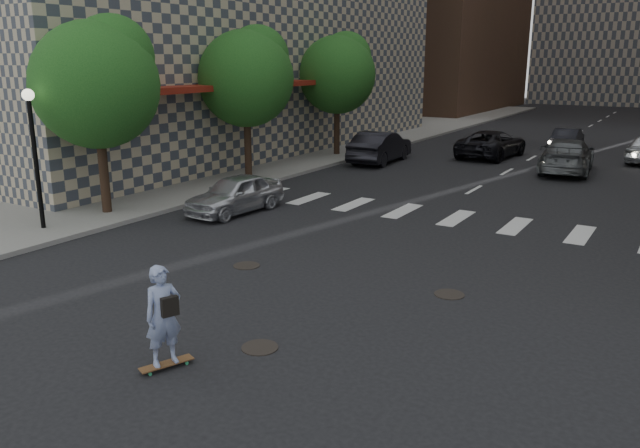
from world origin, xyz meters
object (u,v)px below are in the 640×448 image
Objects in this scene: lamppost at (33,139)px; skateboarder at (163,316)px; tree_a at (100,79)px; traffic_car_a at (380,147)px; tree_b at (249,74)px; traffic_car_c at (492,144)px; tree_c at (339,71)px; traffic_car_e at (568,139)px; silver_sedan at (235,194)px; traffic_car_b at (567,156)px.

lamppost reaches higher than skateboarder.
traffic_car_a is (2.95, 15.22, -3.83)m from tree_a.
traffic_car_c is (7.43, 12.06, -3.91)m from tree_b.
tree_b is (0.05, 10.64, 1.71)m from lamppost.
tree_c reaches higher than traffic_car_e.
traffic_car_c is at bearing 58.67° from traffic_car_e.
traffic_car_e is (10.50, 28.01, -2.28)m from lamppost.
tree_c is 1.66× the size of traffic_car_e.
traffic_car_c is at bearing 58.36° from tree_b.
silver_sedan is 23.85m from traffic_car_e.
lamppost is 2.25× the size of skateboarder.
tree_a is 1.24× the size of traffic_car_c.
skateboarder is at bearing -36.25° from tree_a.
traffic_car_b is (11.89, 17.22, -3.84)m from tree_a.
tree_b is 1.00× the size of tree_c.
tree_b is 1.66× the size of traffic_car_e.
traffic_car_b is at bearing 58.98° from lamppost.
tree_a is 1.67× the size of silver_sedan.
traffic_car_e is (-1.44, 8.15, -0.15)m from traffic_car_b.
tree_b is at bearing 89.75° from lamppost.
traffic_car_a is 0.93× the size of traffic_car_c.
tree_b is at bearing 90.00° from tree_a.
traffic_car_b is 1.05× the size of traffic_car_c.
traffic_car_b is at bearing 5.86° from tree_c.
traffic_car_e is (7.50, 10.15, -0.17)m from traffic_car_a.
tree_a is 27.73m from traffic_car_e.
traffic_car_b is (8.42, 14.66, 0.13)m from silver_sedan.
tree_b is 18.36m from skateboarder.
lamppost reaches higher than traffic_car_e.
silver_sedan is 12.66m from traffic_car_a.
tree_a reaches higher than lamppost.
skateboarder is 32.52m from traffic_car_e.
traffic_car_b is (11.89, 9.22, -3.84)m from tree_b.
tree_b is 3.47× the size of skateboarder.
tree_c is 3.47× the size of skateboarder.
tree_a is at bearing -90.00° from tree_c.
traffic_car_e is at bearing 111.17° from skateboarder.
skateboarder is 0.36× the size of traffic_car_c.
traffic_car_e is (10.46, 25.37, -3.99)m from tree_a.
traffic_car_a is at bearing 80.46° from lamppost.
tree_b is 1.33× the size of traffic_car_a.
tree_c reaches higher than traffic_car_a.
tree_b reaches higher than traffic_car_c.
silver_sedan is (3.47, 2.56, -3.97)m from tree_a.
tree_c is 4.90m from traffic_car_a.
silver_sedan is at bearing -57.44° from tree_b.
tree_b is at bearing 57.27° from traffic_car_e.
lamppost is 1.08× the size of silver_sedan.
skateboarder is 0.48× the size of silver_sedan.
tree_c is (0.05, 18.64, 1.71)m from lamppost.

